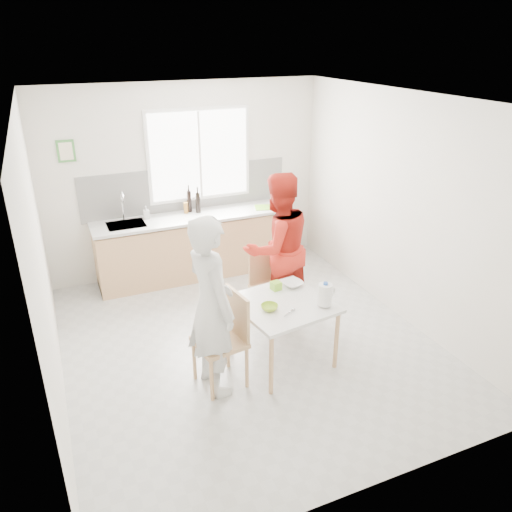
% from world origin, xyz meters
% --- Properties ---
extents(ground, '(4.50, 4.50, 0.00)m').
position_xyz_m(ground, '(0.00, 0.00, 0.00)').
color(ground, '#B7B7B2').
rests_on(ground, ground).
extents(room_shell, '(4.50, 4.50, 4.50)m').
position_xyz_m(room_shell, '(0.00, 0.00, 1.64)').
color(room_shell, silver).
rests_on(room_shell, ground).
extents(window, '(1.50, 0.06, 1.30)m').
position_xyz_m(window, '(0.20, 2.23, 1.70)').
color(window, white).
rests_on(window, room_shell).
extents(backsplash, '(3.00, 0.02, 0.65)m').
position_xyz_m(backsplash, '(0.00, 2.24, 1.23)').
color(backsplash, white).
rests_on(backsplash, room_shell).
extents(picture_frame, '(0.22, 0.03, 0.28)m').
position_xyz_m(picture_frame, '(-1.55, 2.23, 1.90)').
color(picture_frame, '#448B3F').
rests_on(picture_frame, room_shell).
extents(kitchen_counter, '(2.84, 0.64, 1.37)m').
position_xyz_m(kitchen_counter, '(-0.00, 1.95, 0.42)').
color(kitchen_counter, tan).
rests_on(kitchen_counter, ground).
extents(dining_table, '(1.05, 1.05, 0.71)m').
position_xyz_m(dining_table, '(0.22, -0.46, 0.64)').
color(dining_table, silver).
rests_on(dining_table, ground).
extents(chair_left, '(0.52, 0.52, 0.99)m').
position_xyz_m(chair_left, '(-0.45, -0.56, 0.54)').
color(chair_left, tan).
rests_on(chair_left, ground).
extents(chair_far, '(0.47, 0.47, 0.90)m').
position_xyz_m(chair_far, '(0.44, 0.40, 0.50)').
color(chair_far, tan).
rests_on(chair_far, ground).
extents(person_white, '(0.53, 0.72, 1.82)m').
position_xyz_m(person_white, '(-0.60, -0.59, 0.91)').
color(person_white, silver).
rests_on(person_white, ground).
extents(person_red, '(0.99, 0.82, 1.84)m').
position_xyz_m(person_red, '(0.57, 0.41, 0.92)').
color(person_red, red).
rests_on(person_red, ground).
extents(bowl_green, '(0.20, 0.20, 0.05)m').
position_xyz_m(bowl_green, '(0.03, -0.54, 0.74)').
color(bowl_green, '#96C12C').
rests_on(bowl_green, dining_table).
extents(bowl_white, '(0.25, 0.25, 0.05)m').
position_xyz_m(bowl_white, '(0.48, -0.17, 0.74)').
color(bowl_white, white).
rests_on(bowl_white, dining_table).
extents(milk_jug, '(0.20, 0.14, 0.25)m').
position_xyz_m(milk_jug, '(0.58, -0.69, 0.85)').
color(milk_jug, white).
rests_on(milk_jug, dining_table).
extents(green_box, '(0.11, 0.11, 0.09)m').
position_xyz_m(green_box, '(0.28, -0.17, 0.76)').
color(green_box, '#85CC2F').
rests_on(green_box, dining_table).
extents(spoon, '(0.15, 0.09, 0.01)m').
position_xyz_m(spoon, '(0.17, -0.69, 0.72)').
color(spoon, '#A5A5AA').
rests_on(spoon, dining_table).
extents(cutting_board, '(0.41, 0.34, 0.01)m').
position_xyz_m(cutting_board, '(1.08, 1.85, 0.93)').
color(cutting_board, '#78C52D').
rests_on(cutting_board, kitchen_counter).
extents(wine_bottle_a, '(0.07, 0.07, 0.32)m').
position_xyz_m(wine_bottle_a, '(-0.01, 2.12, 1.08)').
color(wine_bottle_a, black).
rests_on(wine_bottle_a, kitchen_counter).
extents(wine_bottle_b, '(0.07, 0.07, 0.30)m').
position_xyz_m(wine_bottle_b, '(0.09, 2.04, 1.07)').
color(wine_bottle_b, black).
rests_on(wine_bottle_b, kitchen_counter).
extents(jar_amber, '(0.06, 0.06, 0.16)m').
position_xyz_m(jar_amber, '(-0.08, 2.08, 1.00)').
color(jar_amber, '#976121').
rests_on(jar_amber, kitchen_counter).
extents(soap_bottle, '(0.09, 0.09, 0.18)m').
position_xyz_m(soap_bottle, '(-0.64, 2.08, 1.01)').
color(soap_bottle, '#999999').
rests_on(soap_bottle, kitchen_counter).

